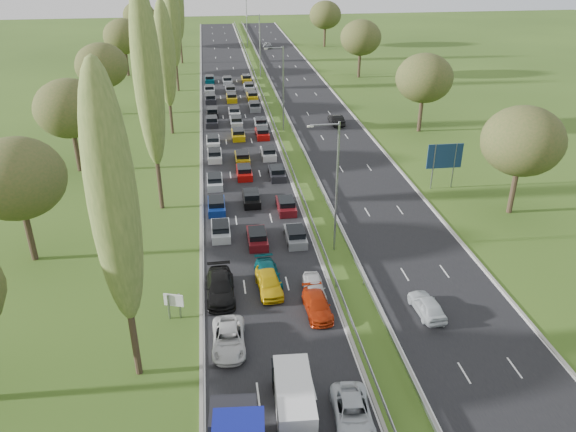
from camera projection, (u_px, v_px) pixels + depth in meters
ground at (282, 126)px, 83.76m from camera, size 260.00×260.00×0.00m
near_carriageway at (236, 123)px, 85.14m from camera, size 10.50×215.00×0.04m
far_carriageway at (323, 120)px, 86.81m from camera, size 10.50×215.00×0.04m
central_reservation at (280, 118)px, 85.73m from camera, size 2.36×215.00×0.32m
lamp_columns at (283, 90)px, 79.30m from camera, size 0.18×140.18×12.00m
poplar_row at (159, 61)px, 65.75m from camera, size 2.80×127.80×22.44m
woodland_left at (63, 117)px, 61.65m from camera, size 8.00×166.00×11.10m
woodland_right at (448, 93)px, 70.94m from camera, size 8.00×153.00×11.10m
traffic_queue_fill at (237, 130)px, 80.58m from camera, size 9.06×68.75×0.80m
near_car_2 at (229, 339)px, 38.62m from camera, size 2.42×4.97×1.36m
near_car_3 at (220, 287)px, 44.08m from camera, size 2.26×5.48×1.59m
near_car_7 at (268, 274)px, 46.00m from camera, size 2.16×4.69×1.33m
near_car_8 at (269, 282)px, 44.71m from camera, size 2.13×4.68×1.56m
near_car_10 at (353, 413)px, 32.62m from camera, size 2.61×4.97×1.33m
near_car_11 at (317, 305)px, 42.19m from camera, size 1.94×4.52×1.30m
near_car_12 at (314, 287)px, 44.24m from camera, size 1.70×4.01×1.35m
far_car_0 at (427, 305)px, 42.04m from camera, size 1.97×4.31×1.43m
far_car_1 at (336, 120)px, 84.21m from camera, size 1.87×4.58×1.48m
far_car_2 at (267, 45)px, 142.01m from camera, size 2.48×5.00×1.36m
white_van_rear at (293, 396)px, 33.24m from camera, size 2.15×5.49×2.21m
info_sign at (174, 303)px, 41.25m from camera, size 1.46×0.57×2.10m
direction_sign at (445, 158)px, 61.83m from camera, size 4.00×0.16×5.20m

